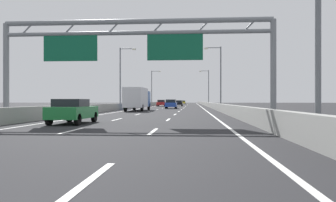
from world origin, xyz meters
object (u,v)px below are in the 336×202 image
streetlamp_left_mid (122,74)px  yellow_car (183,102)px  streetlamp_right_mid (219,74)px  red_car (161,103)px  box_truck (137,98)px  black_car (179,103)px  streetlamp_left_far (153,86)px  green_car (73,111)px  sign_gantry (133,44)px  streetlamp_right_far (208,86)px  blue_car (171,104)px

streetlamp_left_mid → yellow_car: streetlamp_left_mid is taller
streetlamp_right_mid → red_car: bearing=112.6°
streetlamp_left_mid → box_truck: (3.65, -7.36, -3.74)m
streetlamp_right_mid → black_car: streetlamp_right_mid is taller
streetlamp_left_far → green_car: (4.06, -72.70, -4.65)m
sign_gantry → streetlamp_right_mid: size_ratio=1.79×
streetlamp_left_mid → streetlamp_right_far: (14.93, 40.05, 0.00)m
red_car → sign_gantry: bearing=-86.4°
streetlamp_right_mid → green_car: (-10.87, -32.65, -4.65)m
yellow_car → box_truck: bearing=-92.4°
streetlamp_right_far → box_truck: size_ratio=1.08×
streetlamp_right_mid → streetlamp_left_far: 42.74m
blue_car → black_car: (0.16, 28.15, -0.04)m
blue_car → green_car: (-3.27, -37.61, -0.03)m
streetlamp_left_mid → streetlamp_right_far: bearing=69.6°
streetlamp_right_mid → box_truck: bearing=-146.9°
sign_gantry → box_truck: bearing=98.7°
black_car → streetlamp_left_far: bearing=137.2°
streetlamp_right_mid → black_car: (-7.44, 33.11, -4.66)m
streetlamp_right_mid → black_car: size_ratio=2.04×
sign_gantry → black_car: size_ratio=3.65×
streetlamp_right_far → green_car: size_ratio=2.31×
green_car → box_truck: size_ratio=0.47×
streetlamp_right_mid → streetlamp_right_far: size_ratio=1.00×
streetlamp_left_mid → blue_car: streetlamp_left_mid is taller
streetlamp_left_far → box_truck: 47.70m
box_truck → streetlamp_right_mid: bearing=33.1°
streetlamp_right_mid → box_truck: streetlamp_right_mid is taller
streetlamp_right_far → black_car: 11.19m
streetlamp_left_mid → box_truck: bearing=-63.6°
red_car → streetlamp_left_far: bearing=105.7°
sign_gantry → streetlamp_right_far: 71.53m
streetlamp_right_mid → streetlamp_right_far: 40.05m
blue_car → green_car: size_ratio=1.08×
streetlamp_right_mid → blue_car: (-7.60, 4.96, -4.62)m
streetlamp_right_far → streetlamp_left_mid: bearing=-110.4°
red_car → black_car: size_ratio=0.96×
streetlamp_left_mid → black_car: size_ratio=2.04×
sign_gantry → red_car: size_ratio=3.78×
sign_gantry → yellow_car: (-0.01, 108.22, -4.11)m
streetlamp_left_far → yellow_car: (7.26, 37.10, -4.67)m
black_car → box_truck: bearing=-95.4°
red_car → box_truck: size_ratio=0.51×
black_car → red_car: bearing=-123.1°
streetlamp_left_mid → blue_car: bearing=34.1°
streetlamp_left_far → red_car: bearing=-74.3°
streetlamp_right_far → green_car: bearing=-98.5°
streetlamp_right_mid → box_truck: 13.98m
streetlamp_left_mid → sign_gantry: bearing=-76.8°
black_car → box_truck: box_truck is taller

